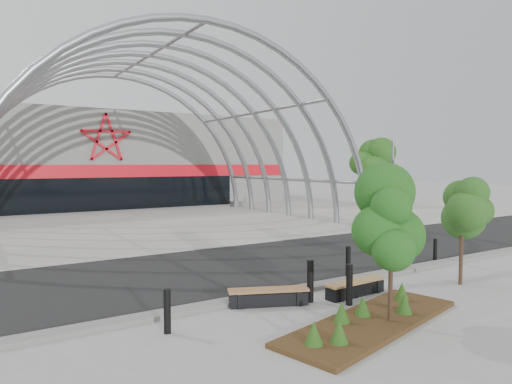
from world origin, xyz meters
TOP-DOWN VIEW (x-y plane):
  - ground at (0.00, 0.00)m, footprint 140.00×140.00m
  - road at (0.00, 3.50)m, footprint 140.00×7.00m
  - forecourt at (0.00, 15.50)m, footprint 60.00×17.00m
  - kerb at (0.00, -0.25)m, footprint 60.00×0.50m
  - arena_building at (0.00, 33.45)m, footprint 34.00×15.24m
  - vault_canopy at (0.00, 15.50)m, footprint 20.80×15.80m
  - planting_bed at (-1.53, -3.28)m, footprint 5.65×2.91m
  - signal_pole at (11.14, 7.18)m, footprint 0.29×0.70m
  - street_tree_0 at (-1.17, -3.55)m, footprint 1.42×1.42m
  - street_tree_1 at (3.38, -2.28)m, footprint 1.41×1.41m
  - bench_0 at (-2.69, -0.87)m, footprint 2.10×1.24m
  - bench_1 at (-0.16, -1.43)m, footprint 2.03×0.54m
  - bollard_0 at (-5.62, -1.32)m, footprint 0.15×0.15m
  - bollard_1 at (-0.90, -1.96)m, footprint 0.17×0.17m
  - bollard_2 at (-1.59, -1.21)m, footprint 0.18×0.18m
  - bollard_3 at (1.22, 0.31)m, footprint 0.16×0.16m
  - bollard_4 at (5.55, 0.21)m, footprint 0.14×0.14m
  - bg_tree_1 at (21.00, 18.00)m, footprint 2.70×2.70m

SIDE VIEW (x-z plane):
  - ground at x=0.00m, z-range 0.00..0.00m
  - road at x=0.00m, z-range 0.00..0.02m
  - vault_canopy at x=0.00m, z-range -10.16..10.20m
  - forecourt at x=0.00m, z-range 0.00..0.04m
  - kerb at x=0.00m, z-range 0.00..0.12m
  - planting_bed at x=-1.53m, z-range -0.15..0.42m
  - bench_1 at x=-0.16m, z-range -0.01..0.42m
  - bench_0 at x=-2.69m, z-range -0.01..0.43m
  - bollard_4 at x=5.55m, z-range 0.00..0.87m
  - bollard_0 at x=-5.62m, z-range 0.00..0.97m
  - bollard_3 at x=1.22m, z-range 0.00..0.98m
  - bollard_1 at x=-0.90m, z-range 0.00..1.07m
  - bollard_2 at x=-1.59m, z-range 0.00..1.12m
  - street_tree_0 at x=-1.17m, z-range 0.71..3.94m
  - street_tree_1 at x=3.38m, z-range 0.73..4.08m
  - signal_pole at x=11.14m, z-range 0.11..5.06m
  - arena_building at x=0.00m, z-range -0.01..7.99m
  - bg_tree_1 at x=21.00m, z-range 1.29..7.20m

